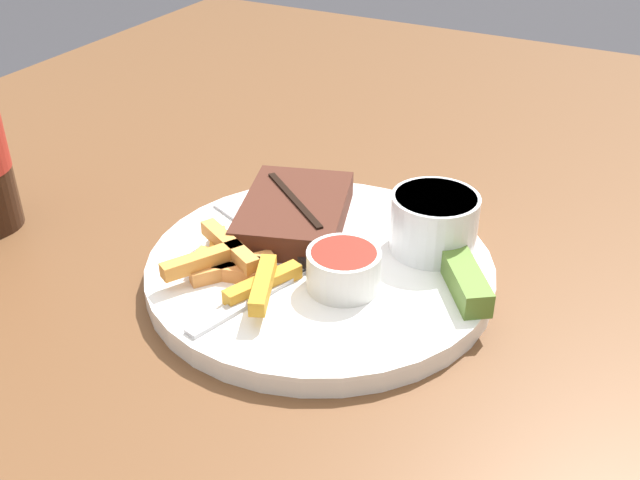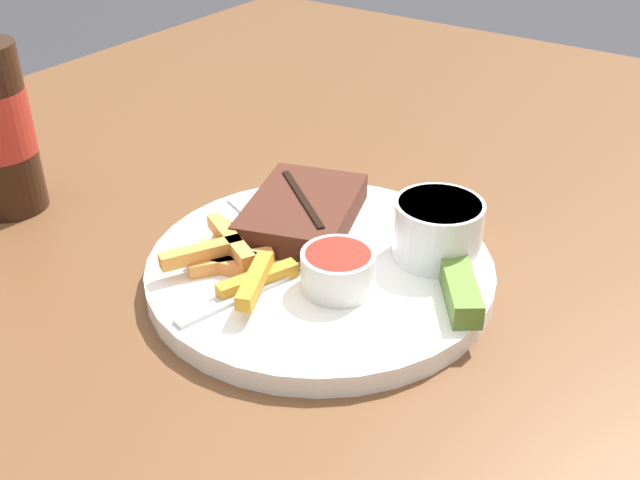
# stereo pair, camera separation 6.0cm
# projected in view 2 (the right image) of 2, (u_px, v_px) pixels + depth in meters

# --- Properties ---
(dining_table) EXTENTS (1.50, 1.26, 0.74)m
(dining_table) POSITION_uv_depth(u_px,v_px,m) (320.00, 338.00, 0.66)
(dining_table) COLOR brown
(dining_table) RESTS_ON ground_plane
(dinner_plate) EXTENTS (0.29, 0.29, 0.02)m
(dinner_plate) POSITION_uv_depth(u_px,v_px,m) (320.00, 270.00, 0.62)
(dinner_plate) COLOR white
(dinner_plate) RESTS_ON dining_table
(steak_portion) EXTENTS (0.15, 0.12, 0.03)m
(steak_portion) POSITION_uv_depth(u_px,v_px,m) (303.00, 211.00, 0.66)
(steak_portion) COLOR #472319
(steak_portion) RESTS_ON dinner_plate
(fries_pile) EXTENTS (0.10, 0.11, 0.02)m
(fries_pile) POSITION_uv_depth(u_px,v_px,m) (232.00, 260.00, 0.60)
(fries_pile) COLOR gold
(fries_pile) RESTS_ON dinner_plate
(coleslaw_cup) EXTENTS (0.07, 0.07, 0.05)m
(coleslaw_cup) POSITION_uv_depth(u_px,v_px,m) (438.00, 226.00, 0.61)
(coleslaw_cup) COLOR white
(coleslaw_cup) RESTS_ON dinner_plate
(dipping_sauce_cup) EXTENTS (0.06, 0.06, 0.03)m
(dipping_sauce_cup) POSITION_uv_depth(u_px,v_px,m) (338.00, 269.00, 0.57)
(dipping_sauce_cup) COLOR silver
(dipping_sauce_cup) RESTS_ON dinner_plate
(pickle_spear) EXTENTS (0.08, 0.06, 0.02)m
(pickle_spear) POSITION_uv_depth(u_px,v_px,m) (459.00, 287.00, 0.57)
(pickle_spear) COLOR #567A2D
(pickle_spear) RESTS_ON dinner_plate
(fork_utensil) EXTENTS (0.13, 0.05, 0.00)m
(fork_utensil) POSITION_uv_depth(u_px,v_px,m) (245.00, 293.00, 0.57)
(fork_utensil) COLOR #B7B7BC
(fork_utensil) RESTS_ON dinner_plate
(knife_utensil) EXTENTS (0.08, 0.16, 0.01)m
(knife_utensil) POSITION_uv_depth(u_px,v_px,m) (289.00, 243.00, 0.63)
(knife_utensil) COLOR #B7B7BC
(knife_utensil) RESTS_ON dinner_plate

